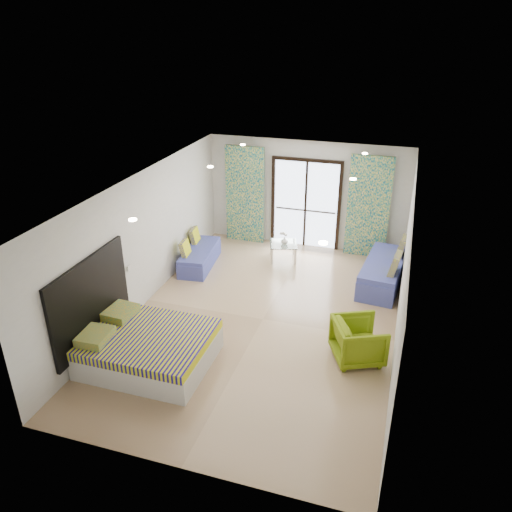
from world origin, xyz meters
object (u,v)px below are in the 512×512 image
(bed, at_px, (148,348))
(daybed_right, at_px, (384,272))
(armchair, at_px, (359,339))
(daybed_left, at_px, (199,256))
(coffee_table, at_px, (283,245))

(bed, bearing_deg, daybed_right, 48.28)
(bed, relative_size, armchair, 2.50)
(daybed_left, xyz_separation_m, coffee_table, (1.81, 0.92, 0.13))
(daybed_right, xyz_separation_m, coffee_table, (-2.42, 0.57, 0.07))
(daybed_left, bearing_deg, coffee_table, 20.34)
(daybed_left, height_order, coffee_table, daybed_left)
(bed, distance_m, coffee_table, 4.75)
(daybed_left, bearing_deg, bed, -86.78)
(daybed_left, relative_size, armchair, 2.02)
(daybed_right, height_order, armchair, daybed_right)
(bed, relative_size, daybed_right, 0.98)
(bed, distance_m, daybed_right, 5.40)
(bed, height_order, daybed_left, daybed_left)
(daybed_right, distance_m, coffee_table, 2.49)
(daybed_right, bearing_deg, armchair, -88.47)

